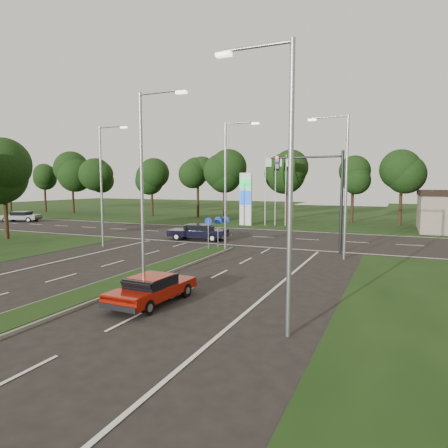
% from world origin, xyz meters
% --- Properties ---
extents(ground, '(160.00, 160.00, 0.00)m').
position_xyz_m(ground, '(0.00, 0.00, 0.00)').
color(ground, black).
rests_on(ground, ground).
extents(verge_far, '(160.00, 50.00, 0.02)m').
position_xyz_m(verge_far, '(0.00, 55.00, 0.00)').
color(verge_far, black).
rests_on(verge_far, ground).
extents(cross_road, '(160.00, 12.00, 0.02)m').
position_xyz_m(cross_road, '(0.00, 24.00, 0.00)').
color(cross_road, black).
rests_on(cross_road, ground).
extents(median_kerb, '(2.00, 26.00, 0.12)m').
position_xyz_m(median_kerb, '(0.00, 4.00, 0.06)').
color(median_kerb, slate).
rests_on(median_kerb, ground).
extents(streetlight_median_near, '(2.53, 0.22, 9.00)m').
position_xyz_m(streetlight_median_near, '(1.00, 6.00, 5.08)').
color(streetlight_median_near, gray).
rests_on(streetlight_median_near, ground).
extents(streetlight_median_far, '(2.53, 0.22, 9.00)m').
position_xyz_m(streetlight_median_far, '(1.00, 16.00, 5.08)').
color(streetlight_median_far, gray).
rests_on(streetlight_median_far, ground).
extents(streetlight_left_far, '(2.53, 0.22, 9.00)m').
position_xyz_m(streetlight_left_far, '(-8.30, 14.00, 5.08)').
color(streetlight_left_far, gray).
rests_on(streetlight_left_far, ground).
extents(streetlight_right_far, '(2.53, 0.22, 9.00)m').
position_xyz_m(streetlight_right_far, '(8.80, 16.00, 5.08)').
color(streetlight_right_far, gray).
rests_on(streetlight_right_far, ground).
extents(streetlight_right_near, '(2.53, 0.22, 9.00)m').
position_xyz_m(streetlight_right_near, '(8.80, 2.00, 5.08)').
color(streetlight_right_near, gray).
rests_on(streetlight_right_near, ground).
extents(traffic_signal, '(5.10, 0.42, 7.00)m').
position_xyz_m(traffic_signal, '(7.19, 18.00, 4.65)').
color(traffic_signal, black).
rests_on(traffic_signal, ground).
extents(median_signs, '(1.16, 1.76, 2.38)m').
position_xyz_m(median_signs, '(0.00, 16.40, 1.71)').
color(median_signs, gray).
rests_on(median_signs, ground).
extents(gas_pylon, '(5.80, 1.26, 8.00)m').
position_xyz_m(gas_pylon, '(-3.79, 33.05, 3.20)').
color(gas_pylon, silver).
rests_on(gas_pylon, ground).
extents(tree_left_far, '(5.20, 5.20, 8.86)m').
position_xyz_m(tree_left_far, '(-17.90, 13.93, 6.11)').
color(tree_left_far, black).
rests_on(tree_left_far, ground).
extents(treeline_far, '(6.00, 6.00, 9.90)m').
position_xyz_m(treeline_far, '(0.10, 39.93, 6.83)').
color(treeline_far, black).
rests_on(treeline_far, ground).
extents(red_sedan, '(1.86, 4.18, 1.13)m').
position_xyz_m(red_sedan, '(3.13, 3.25, 0.61)').
color(red_sedan, '#9B1408').
rests_on(red_sedan, ground).
extents(navy_sedan, '(5.13, 2.65, 1.35)m').
position_xyz_m(navy_sedan, '(-3.43, 20.00, 0.72)').
color(navy_sedan, black).
rests_on(navy_sedan, ground).
extents(far_car_a, '(4.93, 3.50, 1.31)m').
position_xyz_m(far_car_a, '(-31.49, 25.73, 0.70)').
color(far_car_a, gray).
rests_on(far_car_a, ground).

